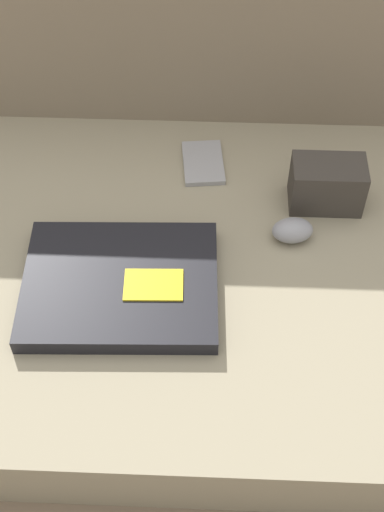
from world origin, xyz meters
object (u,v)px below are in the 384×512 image
(laptop, at_px, (121,285))
(camera_pouch, at_px, (327,184))
(phone_silver, at_px, (203,163))
(computer_mouse, at_px, (292,230))

(laptop, bearing_deg, camera_pouch, 29.78)
(phone_silver, xyz_separation_m, camera_pouch, (0.21, -0.09, 0.04))
(phone_silver, bearing_deg, computer_mouse, -54.64)
(computer_mouse, distance_m, camera_pouch, 0.11)
(phone_silver, height_order, camera_pouch, camera_pouch)
(computer_mouse, xyz_separation_m, phone_silver, (-0.15, 0.17, -0.01))
(computer_mouse, bearing_deg, laptop, -163.54)
(camera_pouch, bearing_deg, laptop, -148.32)
(computer_mouse, bearing_deg, camera_pouch, 47.59)
(laptop, relative_size, camera_pouch, 2.50)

